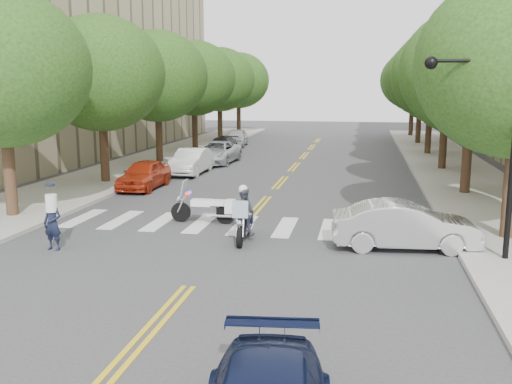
% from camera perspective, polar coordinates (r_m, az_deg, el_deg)
% --- Properties ---
extents(ground, '(140.00, 140.00, 0.00)m').
position_cam_1_polar(ground, '(14.49, -6.73, -9.38)').
color(ground, '#38383A').
rests_on(ground, ground).
extents(sidewalk_left, '(5.00, 60.00, 0.15)m').
position_cam_1_polar(sidewalk_left, '(37.87, -10.58, 2.97)').
color(sidewalk_left, '#9E9991').
rests_on(sidewalk_left, ground).
extents(sidewalk_right, '(5.00, 60.00, 0.15)m').
position_cam_1_polar(sidewalk_right, '(35.72, 19.18, 2.12)').
color(sidewalk_right, '#9E9991').
rests_on(sidewalk_right, ground).
extents(tree_l_0, '(6.40, 6.40, 8.45)m').
position_cam_1_polar(tree_l_0, '(22.99, -24.11, 11.20)').
color(tree_l_0, '#382316').
rests_on(tree_l_0, ground).
extents(tree_l_1, '(6.40, 6.40, 8.45)m').
position_cam_1_polar(tree_l_1, '(29.94, -15.28, 11.35)').
color(tree_l_1, '#382316').
rests_on(tree_l_1, ground).
extents(tree_l_2, '(6.40, 6.40, 8.45)m').
position_cam_1_polar(tree_l_2, '(37.31, -9.85, 11.32)').
color(tree_l_2, '#382316').
rests_on(tree_l_2, ground).
extents(tree_l_3, '(6.40, 6.40, 8.45)m').
position_cam_1_polar(tree_l_3, '(44.90, -6.23, 11.24)').
color(tree_l_3, '#382316').
rests_on(tree_l_3, ground).
extents(tree_l_4, '(6.40, 6.40, 8.45)m').
position_cam_1_polar(tree_l_4, '(52.61, -3.66, 11.16)').
color(tree_l_4, '#382316').
rests_on(tree_l_4, ground).
extents(tree_l_5, '(6.40, 6.40, 8.45)m').
position_cam_1_polar(tree_l_5, '(60.40, -1.76, 11.08)').
color(tree_l_5, '#382316').
rests_on(tree_l_5, ground).
extents(tree_r_1, '(6.40, 6.40, 8.45)m').
position_cam_1_polar(tree_r_1, '(27.40, 20.84, 11.16)').
color(tree_r_1, '#382316').
rests_on(tree_r_1, ground).
extents(tree_r_2, '(6.40, 6.40, 8.45)m').
position_cam_1_polar(tree_r_2, '(35.30, 18.58, 10.99)').
color(tree_r_2, '#382316').
rests_on(tree_r_2, ground).
extents(tree_r_3, '(6.40, 6.40, 8.45)m').
position_cam_1_polar(tree_r_3, '(43.25, 17.14, 10.88)').
color(tree_r_3, '#382316').
rests_on(tree_r_3, ground).
extents(tree_r_4, '(6.40, 6.40, 8.45)m').
position_cam_1_polar(tree_r_4, '(51.21, 16.16, 10.79)').
color(tree_r_4, '#382316').
rests_on(tree_r_4, ground).
extents(tree_r_5, '(6.40, 6.40, 8.45)m').
position_cam_1_polar(tree_r_5, '(59.18, 15.44, 10.73)').
color(tree_r_5, '#382316').
rests_on(tree_r_5, ground).
extents(traffic_signal_pole, '(2.82, 0.42, 6.00)m').
position_cam_1_polar(traffic_signal_pole, '(16.91, 22.93, 5.64)').
color(traffic_signal_pole, black).
rests_on(traffic_signal_pole, ground).
extents(motorcycle_police, '(0.80, 2.26, 1.83)m').
position_cam_1_polar(motorcycle_police, '(18.39, -1.27, -2.37)').
color(motorcycle_police, black).
rests_on(motorcycle_police, ground).
extents(motorcycle_parked, '(2.43, 0.53, 1.57)m').
position_cam_1_polar(motorcycle_parked, '(20.86, -4.73, -1.63)').
color(motorcycle_parked, black).
rests_on(motorcycle_parked, ground).
extents(officer_standing, '(0.65, 0.47, 1.65)m').
position_cam_1_polar(officer_standing, '(18.36, -19.67, -2.98)').
color(officer_standing, black).
rests_on(officer_standing, ground).
extents(convertible, '(4.54, 1.94, 1.45)m').
position_cam_1_polar(convertible, '(18.03, 14.67, -3.27)').
color(convertible, '#B6B6B8').
rests_on(convertible, ground).
extents(parked_car_a, '(1.69, 4.15, 1.41)m').
position_cam_1_polar(parked_car_a, '(28.32, -11.13, 1.75)').
color(parked_car_a, '#B12C12').
rests_on(parked_car_a, ground).
extents(parked_car_b, '(1.58, 4.42, 1.45)m').
position_cam_1_polar(parked_car_b, '(32.71, -6.49, 3.06)').
color(parked_car_b, silver).
rests_on(parked_car_b, ground).
extents(parked_car_c, '(2.55, 5.20, 1.42)m').
position_cam_1_polar(parked_car_c, '(37.14, -4.01, 3.96)').
color(parked_car_c, '#B1B5B9').
rests_on(parked_car_c, ground).
extents(parked_car_d, '(2.05, 4.22, 1.18)m').
position_cam_1_polar(parked_car_d, '(43.00, -3.48, 4.70)').
color(parked_car_d, black).
rests_on(parked_car_d, ground).
extents(parked_car_e, '(2.09, 4.45, 1.47)m').
position_cam_1_polar(parked_car_e, '(47.85, -2.01, 5.47)').
color(parked_car_e, '#A3A3A8').
rests_on(parked_car_e, ground).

